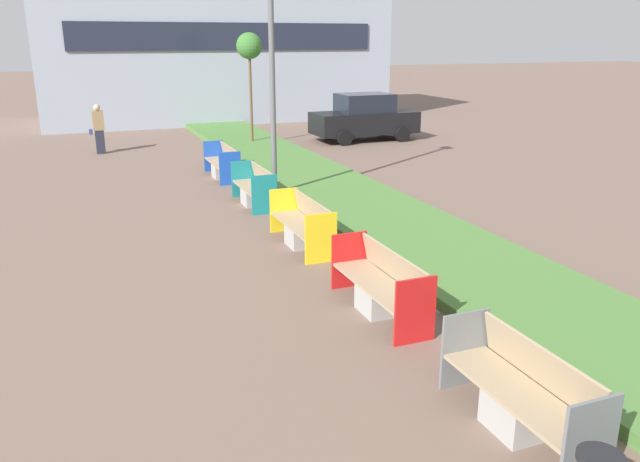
{
  "coord_description": "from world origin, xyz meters",
  "views": [
    {
      "loc": [
        -3.12,
        2.6,
        3.98
      ],
      "look_at": [
        0.9,
        12.71,
        0.6
      ],
      "focal_mm": 35.0,
      "sensor_mm": 36.0,
      "label": 1
    }
  ],
  "objects_px": {
    "bench_red_frame": "(381,289)",
    "bench_blue_frame": "(223,165)",
    "sapling_tree_far": "(249,48)",
    "pedestrian_walking": "(99,129)",
    "bench_teal_frame": "(255,190)",
    "street_lamp_post": "(271,39)",
    "bench_grey_frame": "(520,399)",
    "parked_car_distant": "(364,118)",
    "bench_yellow_frame": "(303,228)"
  },
  "relations": [
    {
      "from": "bench_red_frame",
      "to": "bench_blue_frame",
      "type": "bearing_deg",
      "value": 90.0
    },
    {
      "from": "sapling_tree_far",
      "to": "pedestrian_walking",
      "type": "height_order",
      "value": "sapling_tree_far"
    },
    {
      "from": "bench_teal_frame",
      "to": "street_lamp_post",
      "type": "height_order",
      "value": "street_lamp_post"
    },
    {
      "from": "bench_grey_frame",
      "to": "pedestrian_walking",
      "type": "distance_m",
      "value": 19.32
    },
    {
      "from": "bench_grey_frame",
      "to": "parked_car_distant",
      "type": "height_order",
      "value": "parked_car_distant"
    },
    {
      "from": "bench_yellow_frame",
      "to": "parked_car_distant",
      "type": "bearing_deg",
      "value": 59.3
    },
    {
      "from": "bench_blue_frame",
      "to": "bench_teal_frame",
      "type": "bearing_deg",
      "value": -90.04
    },
    {
      "from": "bench_teal_frame",
      "to": "parked_car_distant",
      "type": "xyz_separation_m",
      "value": [
        6.94,
        8.24,
        0.55
      ]
    },
    {
      "from": "bench_yellow_frame",
      "to": "parked_car_distant",
      "type": "xyz_separation_m",
      "value": [
        6.94,
        11.69,
        0.54
      ]
    },
    {
      "from": "bench_grey_frame",
      "to": "street_lamp_post",
      "type": "bearing_deg",
      "value": 86.61
    },
    {
      "from": "bench_teal_frame",
      "to": "parked_car_distant",
      "type": "bearing_deg",
      "value": 49.87
    },
    {
      "from": "bench_yellow_frame",
      "to": "bench_blue_frame",
      "type": "relative_size",
      "value": 1.01
    },
    {
      "from": "sapling_tree_far",
      "to": "pedestrian_walking",
      "type": "xyz_separation_m",
      "value": [
        -5.55,
        0.27,
        -2.74
      ]
    },
    {
      "from": "bench_blue_frame",
      "to": "sapling_tree_far",
      "type": "height_order",
      "value": "sapling_tree_far"
    },
    {
      "from": "street_lamp_post",
      "to": "sapling_tree_far",
      "type": "bearing_deg",
      "value": 78.04
    },
    {
      "from": "parked_car_distant",
      "to": "bench_red_frame",
      "type": "bearing_deg",
      "value": -115.04
    },
    {
      "from": "bench_blue_frame",
      "to": "sapling_tree_far",
      "type": "bearing_deg",
      "value": 65.76
    },
    {
      "from": "bench_teal_frame",
      "to": "bench_red_frame",
      "type": "bearing_deg",
      "value": -89.97
    },
    {
      "from": "bench_grey_frame",
      "to": "street_lamp_post",
      "type": "xyz_separation_m",
      "value": [
        0.61,
        10.35,
        3.58
      ]
    },
    {
      "from": "street_lamp_post",
      "to": "pedestrian_walking",
      "type": "bearing_deg",
      "value": 113.43
    },
    {
      "from": "street_lamp_post",
      "to": "pedestrian_walking",
      "type": "height_order",
      "value": "street_lamp_post"
    },
    {
      "from": "bench_teal_frame",
      "to": "street_lamp_post",
      "type": "relative_size",
      "value": 0.27
    },
    {
      "from": "bench_yellow_frame",
      "to": "sapling_tree_far",
      "type": "bearing_deg",
      "value": 78.87
    },
    {
      "from": "sapling_tree_far",
      "to": "parked_car_distant",
      "type": "height_order",
      "value": "sapling_tree_far"
    },
    {
      "from": "street_lamp_post",
      "to": "bench_teal_frame",
      "type": "bearing_deg",
      "value": -153.48
    },
    {
      "from": "bench_red_frame",
      "to": "sapling_tree_far",
      "type": "height_order",
      "value": "sapling_tree_far"
    },
    {
      "from": "bench_blue_frame",
      "to": "parked_car_distant",
      "type": "bearing_deg",
      "value": 34.83
    },
    {
      "from": "bench_teal_frame",
      "to": "bench_yellow_frame",
      "type": "bearing_deg",
      "value": -89.95
    },
    {
      "from": "bench_teal_frame",
      "to": "pedestrian_walking",
      "type": "xyz_separation_m",
      "value": [
        -3.16,
        9.0,
        0.53
      ]
    },
    {
      "from": "bench_yellow_frame",
      "to": "bench_blue_frame",
      "type": "xyz_separation_m",
      "value": [
        -0.0,
        6.86,
        -0.0
      ]
    },
    {
      "from": "bench_red_frame",
      "to": "pedestrian_walking",
      "type": "xyz_separation_m",
      "value": [
        -3.16,
        15.84,
        0.52
      ]
    },
    {
      "from": "bench_blue_frame",
      "to": "parked_car_distant",
      "type": "relative_size",
      "value": 0.51
    },
    {
      "from": "bench_blue_frame",
      "to": "pedestrian_walking",
      "type": "bearing_deg",
      "value": 119.43
    },
    {
      "from": "bench_grey_frame",
      "to": "bench_yellow_frame",
      "type": "xyz_separation_m",
      "value": [
        0.0,
        6.6,
        0.0
      ]
    },
    {
      "from": "pedestrian_walking",
      "to": "sapling_tree_far",
      "type": "bearing_deg",
      "value": -2.83
    },
    {
      "from": "sapling_tree_far",
      "to": "bench_yellow_frame",
      "type": "bearing_deg",
      "value": -101.13
    },
    {
      "from": "bench_teal_frame",
      "to": "bench_blue_frame",
      "type": "distance_m",
      "value": 3.41
    },
    {
      "from": "bench_yellow_frame",
      "to": "street_lamp_post",
      "type": "relative_size",
      "value": 0.3
    },
    {
      "from": "bench_grey_frame",
      "to": "street_lamp_post",
      "type": "height_order",
      "value": "street_lamp_post"
    },
    {
      "from": "bench_yellow_frame",
      "to": "street_lamp_post",
      "type": "bearing_deg",
      "value": 80.76
    },
    {
      "from": "bench_red_frame",
      "to": "parked_car_distant",
      "type": "xyz_separation_m",
      "value": [
        6.94,
        15.08,
        0.54
      ]
    },
    {
      "from": "bench_red_frame",
      "to": "pedestrian_walking",
      "type": "bearing_deg",
      "value": 101.27
    },
    {
      "from": "street_lamp_post",
      "to": "sapling_tree_far",
      "type": "height_order",
      "value": "street_lamp_post"
    },
    {
      "from": "parked_car_distant",
      "to": "pedestrian_walking",
      "type": "bearing_deg",
      "value": 175.33
    },
    {
      "from": "street_lamp_post",
      "to": "bench_grey_frame",
      "type": "bearing_deg",
      "value": -93.39
    },
    {
      "from": "bench_teal_frame",
      "to": "bench_blue_frame",
      "type": "relative_size",
      "value": 0.9
    },
    {
      "from": "bench_red_frame",
      "to": "bench_blue_frame",
      "type": "relative_size",
      "value": 1.03
    },
    {
      "from": "sapling_tree_far",
      "to": "bench_blue_frame",
      "type": "bearing_deg",
      "value": -114.24
    },
    {
      "from": "street_lamp_post",
      "to": "sapling_tree_far",
      "type": "relative_size",
      "value": 1.71
    },
    {
      "from": "bench_grey_frame",
      "to": "bench_teal_frame",
      "type": "distance_m",
      "value": 10.05
    }
  ]
}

